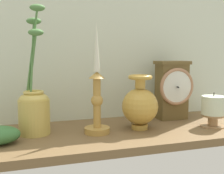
{
  "coord_description": "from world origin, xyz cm",
  "views": [
    {
      "loc": [
        -24.59,
        -84.42,
        24.54
      ],
      "look_at": [
        2.38,
        0.0,
        14.0
      ],
      "focal_mm": 45.37,
      "sensor_mm": 36.0,
      "label": 1
    }
  ],
  "objects_px": {
    "pillar_candle_front": "(213,109)",
    "brass_vase_bulbous": "(140,105)",
    "brass_vase_jar": "(34,106)",
    "candlestick_tall_left": "(97,98)",
    "mantel_clock": "(172,89)"
  },
  "relations": [
    {
      "from": "candlestick_tall_left",
      "to": "pillar_candle_front",
      "type": "bearing_deg",
      "value": -6.14
    },
    {
      "from": "candlestick_tall_left",
      "to": "brass_vase_bulbous",
      "type": "distance_m",
      "value": 0.15
    },
    {
      "from": "brass_vase_bulbous",
      "to": "brass_vase_jar",
      "type": "distance_m",
      "value": 0.33
    },
    {
      "from": "brass_vase_jar",
      "to": "candlestick_tall_left",
      "type": "bearing_deg",
      "value": -14.27
    },
    {
      "from": "mantel_clock",
      "to": "brass_vase_bulbous",
      "type": "relative_size",
      "value": 1.23
    },
    {
      "from": "candlestick_tall_left",
      "to": "brass_vase_bulbous",
      "type": "bearing_deg",
      "value": 2.03
    },
    {
      "from": "candlestick_tall_left",
      "to": "brass_vase_jar",
      "type": "bearing_deg",
      "value": 165.73
    },
    {
      "from": "pillar_candle_front",
      "to": "candlestick_tall_left",
      "type": "bearing_deg",
      "value": 173.86
    },
    {
      "from": "candlestick_tall_left",
      "to": "mantel_clock",
      "type": "bearing_deg",
      "value": 17.62
    },
    {
      "from": "mantel_clock",
      "to": "brass_vase_bulbous",
      "type": "xyz_separation_m",
      "value": [
        -0.17,
        -0.1,
        -0.03
      ]
    },
    {
      "from": "pillar_candle_front",
      "to": "brass_vase_bulbous",
      "type": "bearing_deg",
      "value": 169.14
    },
    {
      "from": "brass_vase_bulbous",
      "to": "pillar_candle_front",
      "type": "relative_size",
      "value": 1.53
    },
    {
      "from": "mantel_clock",
      "to": "brass_vase_bulbous",
      "type": "height_order",
      "value": "mantel_clock"
    },
    {
      "from": "mantel_clock",
      "to": "brass_vase_jar",
      "type": "distance_m",
      "value": 0.51
    },
    {
      "from": "brass_vase_jar",
      "to": "pillar_candle_front",
      "type": "relative_size",
      "value": 3.33
    }
  ]
}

